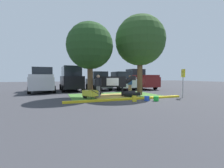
# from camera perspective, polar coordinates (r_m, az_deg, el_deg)

# --- Properties ---
(ground_plane) EXTENTS (80.00, 80.00, 0.00)m
(ground_plane) POSITION_cam_1_polar(r_m,az_deg,el_deg) (10.47, 7.12, -5.31)
(ground_plane) COLOR #38383D
(grass_island) EXTENTS (6.75, 4.34, 0.02)m
(grass_island) POSITION_cam_1_polar(r_m,az_deg,el_deg) (11.84, 1.18, -4.31)
(grass_island) COLOR #477A33
(grass_island) RESTS_ON ground
(curb_yellow) EXTENTS (7.95, 0.24, 0.12)m
(curb_yellow) POSITION_cam_1_polar(r_m,az_deg,el_deg) (9.72, 6.13, -5.57)
(curb_yellow) COLOR yellow
(curb_yellow) RESTS_ON ground
(hay_bedding) EXTENTS (3.24, 2.46, 0.04)m
(hay_bedding) POSITION_cam_1_polar(r_m,az_deg,el_deg) (11.56, 0.51, -4.40)
(hay_bedding) COLOR tan
(hay_bedding) RESTS_ON ground
(shade_tree_left) EXTENTS (3.27, 3.27, 5.26)m
(shade_tree_left) POSITION_cam_1_polar(r_m,az_deg,el_deg) (11.14, -8.25, 13.80)
(shade_tree_left) COLOR brown
(shade_tree_left) RESTS_ON ground
(shade_tree_right) EXTENTS (3.93, 3.93, 6.28)m
(shade_tree_right) POSITION_cam_1_polar(r_m,az_deg,el_deg) (12.69, 10.44, 15.58)
(shade_tree_right) COLOR #4C3823
(shade_tree_right) RESTS_ON ground
(cow_holstein) EXTENTS (2.96, 1.72, 1.53)m
(cow_holstein) POSITION_cam_1_polar(r_m,az_deg,el_deg) (11.62, 0.18, 0.82)
(cow_holstein) COLOR black
(cow_holstein) RESTS_ON ground
(calf_lying) EXTENTS (1.27, 1.00, 0.48)m
(calf_lying) POSITION_cam_1_polar(r_m,az_deg,el_deg) (10.91, 6.79, -3.72)
(calf_lying) COLOR black
(calf_lying) RESTS_ON ground
(person_handler) EXTENTS (0.34, 0.52, 1.59)m
(person_handler) POSITION_cam_1_polar(r_m,az_deg,el_deg) (12.68, 6.75, -0.05)
(person_handler) COLOR #9E7F5B
(person_handler) RESTS_ON ground
(person_visitor_near) EXTENTS (0.35, 0.45, 1.60)m
(person_visitor_near) POSITION_cam_1_polar(r_m,az_deg,el_deg) (10.50, -5.15, -0.58)
(person_visitor_near) COLOR slate
(person_visitor_near) RESTS_ON ground
(wheelbarrow) EXTENTS (1.20, 1.50, 0.63)m
(wheelbarrow) POSITION_cam_1_polar(r_m,az_deg,el_deg) (10.05, -8.22, -3.43)
(wheelbarrow) COLOR gold
(wheelbarrow) RESTS_ON ground
(parking_sign) EXTENTS (0.16, 0.43, 1.99)m
(parking_sign) POSITION_cam_1_polar(r_m,az_deg,el_deg) (11.75, 25.01, 2.19)
(parking_sign) COLOR #99999E
(parking_sign) RESTS_ON ground
(bucket_yellow) EXTENTS (0.29, 0.29, 0.33)m
(bucket_yellow) POSITION_cam_1_polar(r_m,az_deg,el_deg) (9.13, 8.35, -5.42)
(bucket_yellow) COLOR yellow
(bucket_yellow) RESTS_ON ground
(bucket_blue) EXTENTS (0.33, 0.33, 0.28)m
(bucket_blue) POSITION_cam_1_polar(r_m,az_deg,el_deg) (9.55, 12.88, -5.24)
(bucket_blue) COLOR blue
(bucket_blue) RESTS_ON ground
(bucket_green) EXTENTS (0.33, 0.33, 0.28)m
(bucket_green) POSITION_cam_1_polar(r_m,az_deg,el_deg) (9.57, 16.15, -5.27)
(bucket_green) COLOR green
(bucket_green) RESTS_ON ground
(pickup_truck_black) EXTENTS (2.41, 5.49, 2.42)m
(pickup_truck_black) POSITION_cam_1_polar(r_m,az_deg,el_deg) (16.35, -24.47, 1.27)
(pickup_truck_black) COLOR #B7B7BC
(pickup_truck_black) RESTS_ON ground
(suv_black) EXTENTS (2.28, 4.68, 2.52)m
(suv_black) POSITION_cam_1_polar(r_m,az_deg,el_deg) (16.45, -15.02, 1.98)
(suv_black) COLOR black
(suv_black) RESTS_ON ground
(sedan_blue) EXTENTS (2.18, 4.48, 2.02)m
(sedan_blue) POSITION_cam_1_polar(r_m,az_deg,el_deg) (16.99, -5.22, 1.12)
(sedan_blue) COLOR #4C5156
(sedan_blue) RESTS_ON ground
(hatchback_white) EXTENTS (2.18, 4.48, 2.02)m
(hatchback_white) POSITION_cam_1_polar(r_m,az_deg,el_deg) (17.38, 3.30, 1.16)
(hatchback_white) COLOR silver
(hatchback_white) RESTS_ON ground
(pickup_truck_maroon) EXTENTS (2.41, 5.49, 2.42)m
(pickup_truck_maroon) POSITION_cam_1_polar(r_m,az_deg,el_deg) (19.06, 10.04, 1.65)
(pickup_truck_maroon) COLOR maroon
(pickup_truck_maroon) RESTS_ON ground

